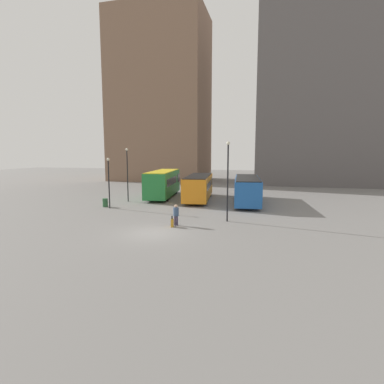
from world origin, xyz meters
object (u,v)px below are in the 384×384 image
Objects in this scene: bus_2 at (247,189)px; lamp_post_0 at (127,171)px; trash_bin at (105,203)px; lamp_post_1 at (109,178)px; bus_0 at (163,183)px; lamp_post_2 at (228,175)px; bus_1 at (199,187)px; suitcase at (172,223)px; traveler at (176,213)px.

lamp_post_0 is (-13.07, -2.53, 1.96)m from bus_2.
trash_bin is at bearing 108.93° from bus_2.
bus_2 is at bearing 24.47° from trash_bin.
lamp_post_0 is 1.20× the size of lamp_post_1.
trash_bin is at bearing 145.53° from lamp_post_1.
lamp_post_2 is (9.61, -11.49, 1.90)m from bus_0.
bus_1 is 11.64m from lamp_post_2.
suitcase is at bearing -142.58° from lamp_post_2.
bus_0 is 9.07m from lamp_post_1.
trash_bin is (-0.68, -3.73, -3.07)m from lamp_post_0.
bus_2 is at bearing 27.87° from lamp_post_1.
bus_0 reaches higher than bus_1.
bus_0 is at bearing 69.79° from bus_1.
lamp_post_2 is at bearing -70.44° from traveler.
traveler is 1.87× the size of suitcase.
trash_bin is (-9.39, 5.74, -0.52)m from traveler.
bus_1 reaches higher than traveler.
traveler is 10.20m from lamp_post_1.
bus_0 reaches higher than suitcase.
lamp_post_2 is at bearing -66.20° from suitcase.
lamp_post_1 is 12.45m from lamp_post_2.
lamp_post_0 is 7.03× the size of trash_bin.
trash_bin is at bearing 44.94° from traveler.
lamp_post_0 is (-8.57, 9.97, 3.20)m from suitcase.
lamp_post_2 is (-0.82, -9.68, 2.14)m from bus_2.
lamp_post_1 is at bearing 112.33° from bus_2.
traveler is 13.12m from lamp_post_0.
lamp_post_2 reaches higher than suitcase.
lamp_post_1 is at bearing 42.44° from suitcase.
bus_2 is 6.70× the size of traveler.
lamp_post_0 is (-2.64, -4.34, 1.72)m from bus_0.
traveler is 0.25× the size of lamp_post_2.
trash_bin is at bearing 42.39° from suitcase.
lamp_post_1 reaches higher than trash_bin.
trash_bin is (-9.25, 6.24, 0.12)m from suitcase.
bus_2 is at bearing -104.40° from bus_1.
suitcase is at bearing 154.66° from bus_2.
bus_2 is 9.95m from lamp_post_2.
bus_1 is at bearing -111.06° from bus_0.
lamp_post_1 is (-2.49, -8.64, 1.20)m from bus_0.
traveler is at bearing -31.44° from trash_bin.
lamp_post_2 is at bearing -30.29° from lamp_post_0.
traveler is at bearing -164.39° from bus_0.
bus_1 is at bearing 23.49° from lamp_post_0.
bus_0 is 1.61× the size of lamp_post_2.
bus_2 reaches higher than traveler.
bus_1 is 6.29× the size of traveler.
bus_0 reaches higher than bus_2.
lamp_post_2 is 7.44× the size of trash_bin.
lamp_post_0 is (-8.71, 9.47, 2.55)m from traveler.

